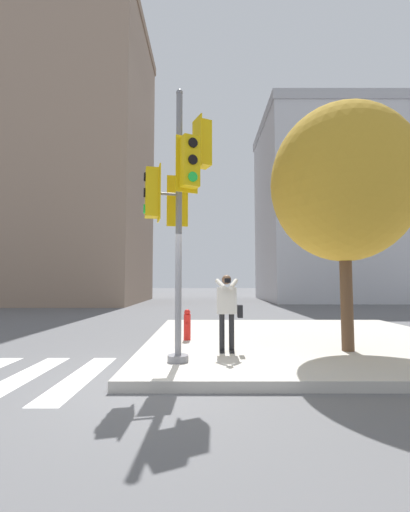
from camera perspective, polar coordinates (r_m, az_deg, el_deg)
name	(u,v)px	position (r m, az deg, el deg)	size (l,w,h in m)	color
ground_plane	(147,384)	(5.89, -9.68, -20.22)	(160.00, 160.00, 0.00)	#5B5B5E
sidewalk_corner	(303,340)	(9.57, 15.97, -13.35)	(8.00, 8.00, 0.17)	#BCB7AD
traffic_signal_pole	(179,190)	(6.58, -4.33, 10.84)	(1.28, 1.28, 5.13)	slate
person_photographer	(226,306)	(7.20, 3.59, -8.32)	(0.58, 0.54, 1.59)	black
street_tree	(342,184)	(8.16, 21.85, 11.14)	(3.10, 3.10, 5.29)	brown
fire_hydrant	(186,325)	(8.69, -3.16, -11.36)	(0.17, 0.23, 0.76)	red
building_left	(54,160)	(31.02, -23.83, 14.49)	(14.37, 11.43, 22.80)	gray
building_right	(325,209)	(32.07, 19.42, 7.39)	(11.27, 10.58, 15.93)	#BCBCC1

